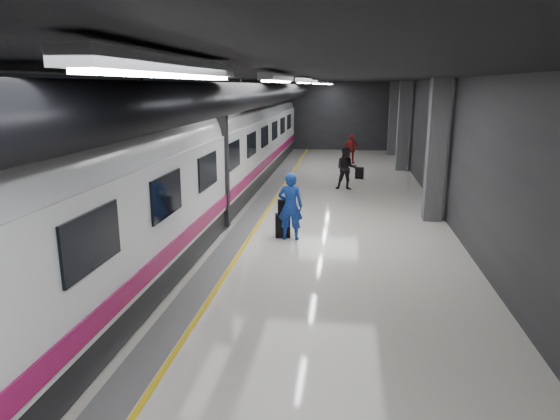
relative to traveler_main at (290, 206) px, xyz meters
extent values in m
plane|color=beige|center=(-0.22, 0.75, -0.97)|extent=(40.00, 40.00, 0.00)
cube|color=black|center=(-0.22, 0.75, 3.53)|extent=(10.00, 40.00, 0.02)
cube|color=#28282B|center=(-0.22, 20.75, 1.28)|extent=(10.00, 0.02, 4.50)
cube|color=#28282B|center=(-5.22, 0.75, 1.28)|extent=(0.02, 40.00, 4.50)
cube|color=#28282B|center=(4.78, 0.75, 1.28)|extent=(0.02, 40.00, 4.50)
cube|color=slate|center=(-1.57, 0.75, -0.96)|extent=(0.65, 39.80, 0.01)
cube|color=yellow|center=(-1.17, 0.75, -0.96)|extent=(0.10, 39.80, 0.01)
cylinder|color=black|center=(-1.52, 0.75, 2.98)|extent=(0.80, 38.00, 0.80)
cube|color=silver|center=(0.38, -10.25, 3.43)|extent=(0.22, 2.60, 0.10)
cube|color=silver|center=(0.38, -5.25, 3.43)|extent=(0.22, 2.60, 0.10)
cube|color=silver|center=(0.38, -0.25, 3.43)|extent=(0.22, 2.60, 0.10)
cube|color=silver|center=(0.38, 4.75, 3.43)|extent=(0.22, 2.60, 0.10)
cube|color=silver|center=(0.38, 9.75, 3.43)|extent=(0.22, 2.60, 0.10)
cube|color=silver|center=(0.38, 14.75, 3.43)|extent=(0.22, 2.60, 0.10)
cube|color=silver|center=(0.38, 18.75, 3.43)|extent=(0.22, 2.60, 0.10)
cube|color=#515154|center=(4.33, 2.75, 1.28)|extent=(0.55, 0.55, 4.50)
cube|color=#515154|center=(4.33, 12.75, 1.28)|extent=(0.55, 0.55, 4.50)
cube|color=#515154|center=(4.33, 18.75, 1.28)|extent=(0.55, 0.55, 4.50)
cube|color=black|center=(-3.47, 0.75, -0.62)|extent=(2.80, 38.00, 0.60)
cube|color=white|center=(-3.47, 0.75, 0.78)|extent=(2.90, 38.00, 2.20)
cylinder|color=white|center=(-3.47, 0.75, 1.73)|extent=(2.80, 38.00, 2.80)
cube|color=#990D4F|center=(-2.00, 0.75, -0.02)|extent=(0.04, 38.00, 0.35)
cube|color=black|center=(-3.47, 0.75, 1.03)|extent=(3.05, 0.25, 3.80)
cube|color=black|center=(-2.00, -7.25, 1.18)|extent=(0.05, 1.60, 0.85)
cube|color=black|center=(-2.00, -4.25, 1.18)|extent=(0.05, 1.60, 0.85)
cube|color=black|center=(-2.00, -1.25, 1.18)|extent=(0.05, 1.60, 0.85)
cube|color=black|center=(-2.00, 1.75, 1.18)|extent=(0.05, 1.60, 0.85)
cube|color=black|center=(-2.00, 4.75, 1.18)|extent=(0.05, 1.60, 0.85)
cube|color=black|center=(-2.00, 7.75, 1.18)|extent=(0.05, 1.60, 0.85)
cube|color=black|center=(-2.00, 10.75, 1.18)|extent=(0.05, 1.60, 0.85)
cube|color=black|center=(-2.00, 13.75, 1.18)|extent=(0.05, 1.60, 0.85)
cube|color=black|center=(-2.00, 16.75, 1.18)|extent=(0.05, 1.60, 0.85)
imported|color=#1753B0|center=(0.00, 0.00, 0.00)|extent=(0.73, 0.49, 1.94)
cube|color=black|center=(-0.24, 0.20, -0.63)|extent=(0.47, 0.35, 0.69)
cube|color=black|center=(-0.22, 0.20, -0.07)|extent=(0.34, 0.22, 0.43)
imported|color=black|center=(1.53, 7.27, -0.07)|extent=(0.88, 0.69, 1.80)
imported|color=maroon|center=(1.75, 14.70, -0.16)|extent=(1.00, 0.54, 1.63)
cube|color=black|center=(2.15, 9.95, -0.70)|extent=(0.41, 0.32, 0.54)
camera|label=1|loc=(1.53, -13.56, 3.31)|focal=32.00mm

